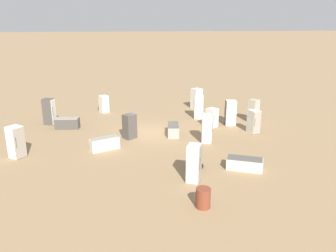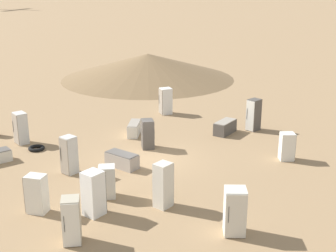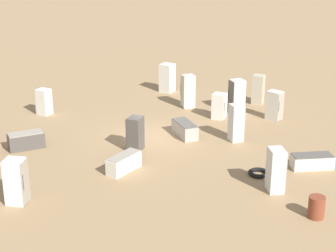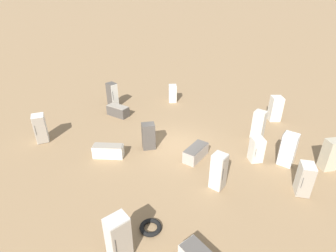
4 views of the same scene
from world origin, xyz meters
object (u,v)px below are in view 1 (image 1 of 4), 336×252
discarded_fridge_11 (105,143)px  discarded_fridge_7 (173,130)px  discarded_fridge_3 (194,163)px  discarded_fridge_6 (49,112)px  discarded_fridge_14 (230,113)px  discarded_fridge_2 (253,111)px  discarded_fridge_9 (130,126)px  rusty_barrel (203,198)px  discarded_fridge_1 (212,118)px  discarded_fridge_13 (16,142)px  discarded_fridge_8 (254,122)px  discarded_fridge_5 (104,104)px  scrap_tire (195,166)px  discarded_fridge_4 (207,128)px  discarded_fridge_0 (245,164)px  discarded_fridge_15 (67,123)px  discarded_fridge_12 (199,107)px  discarded_fridge_10 (197,98)px

discarded_fridge_11 → discarded_fridge_7: bearing=91.9°
discarded_fridge_3 → discarded_fridge_6: 13.67m
discarded_fridge_6 → discarded_fridge_14: size_ratio=1.06×
discarded_fridge_2 → discarded_fridge_11: (-11.57, -2.68, -0.48)m
discarded_fridge_9 → rusty_barrel: discarded_fridge_9 is taller
discarded_fridge_1 → discarded_fridge_13: bearing=-17.0°
discarded_fridge_1 → discarded_fridge_2: bearing=161.3°
discarded_fridge_7 → rusty_barrel: size_ratio=2.20×
discarded_fridge_3 → discarded_fridge_8: 8.61m
discarded_fridge_8 → discarded_fridge_11: (-10.08, -0.20, -0.42)m
discarded_fridge_5 → discarded_fridge_3: bearing=-101.5°
discarded_fridge_3 → rusty_barrel: discarded_fridge_3 is taller
discarded_fridge_14 → scrap_tire: (-5.35, -6.42, -0.83)m
discarded_fridge_1 → discarded_fridge_8: size_ratio=0.89×
discarded_fridge_8 → discarded_fridge_9: 8.39m
discarded_fridge_13 → discarded_fridge_4: bearing=134.7°
discarded_fridge_6 → discarded_fridge_8: (13.34, -6.30, -0.17)m
discarded_fridge_13 → discarded_fridge_14: (14.28, 2.20, 0.02)m
discarded_fridge_1 → discarded_fridge_9: size_ratio=0.88×
discarded_fridge_2 → discarded_fridge_9: (-9.76, -1.08, -0.05)m
discarded_fridge_0 → scrap_tire: bearing=100.2°
discarded_fridge_15 → discarded_fridge_3: bearing=-137.1°
discarded_fridge_7 → discarded_fridge_0: bearing=-57.8°
discarded_fridge_12 → discarded_fridge_15: discarded_fridge_12 is taller
discarded_fridge_7 → discarded_fridge_9: 2.96m
discarded_fridge_7 → discarded_fridge_8: 5.50m
discarded_fridge_0 → discarded_fridge_5: bearing=54.5°
discarded_fridge_13 → discarded_fridge_15: discarded_fridge_13 is taller
discarded_fridge_5 → discarded_fridge_12: size_ratio=0.75×
discarded_fridge_4 → discarded_fridge_5: bearing=-131.3°
discarded_fridge_1 → rusty_barrel: size_ratio=1.70×
discarded_fridge_7 → rusty_barrel: (-1.74, -9.13, 0.05)m
discarded_fridge_3 → discarded_fridge_13: 10.03m
discarded_fridge_1 → discarded_fridge_8: bearing=110.9°
scrap_tire → discarded_fridge_9: bearing=112.6°
discarded_fridge_3 → discarded_fridge_8: size_ratio=1.13×
discarded_fridge_8 → discarded_fridge_13: discarded_fridge_13 is taller
discarded_fridge_2 → scrap_tire: size_ratio=1.93×
discarded_fridge_12 → discarded_fridge_5: bearing=78.8°
discarded_fridge_4 → discarded_fridge_8: size_ratio=1.16×
discarded_fridge_0 → discarded_fridge_1: size_ratio=1.35×
discarded_fridge_9 → discarded_fridge_10: size_ratio=0.90×
discarded_fridge_1 → discarded_fridge_12: size_ratio=0.74×
discarded_fridge_0 → discarded_fridge_11: discarded_fridge_11 is taller
discarded_fridge_5 → discarded_fridge_7: (3.73, -7.55, -0.35)m
discarded_fridge_0 → discarded_fridge_15: discarded_fridge_15 is taller
discarded_fridge_10 → discarded_fridge_14: 5.53m
discarded_fridge_0 → discarded_fridge_12: size_ratio=1.00×
discarded_fridge_12 → scrap_tire: (-3.79, -8.76, -0.86)m
discarded_fridge_13 → discarded_fridge_1: bearing=148.0°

